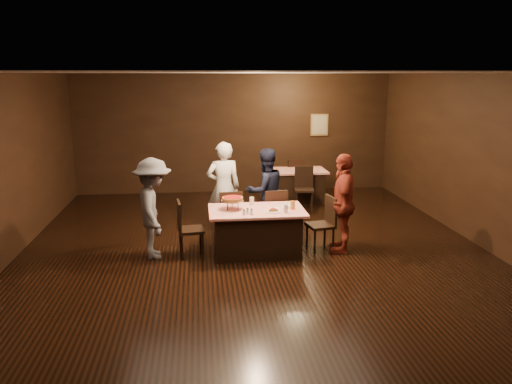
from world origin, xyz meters
TOP-DOWN VIEW (x-y plane):
  - room at (0.00, 0.01)m, footprint 10.00×10.04m
  - main_table at (0.02, 0.32)m, footprint 1.60×1.00m
  - back_table at (1.42, 3.73)m, footprint 1.30×0.90m
  - chair_far_left at (-0.38, 1.07)m, footprint 0.45×0.45m
  - chair_far_right at (0.42, 1.07)m, footprint 0.47×0.47m
  - chair_end_left at (-1.08, 0.32)m, footprint 0.47×0.47m
  - chair_end_right at (1.12, 0.32)m, footprint 0.49×0.49m
  - chair_back_near at (1.42, 3.03)m, footprint 0.47×0.47m
  - chair_back_far at (1.42, 4.33)m, footprint 0.48×0.48m
  - diner_white_jacket at (-0.47, 1.55)m, footprint 0.68×0.48m
  - diner_navy_hoodie at (0.32, 1.45)m, footprint 0.97×0.87m
  - diner_grey_knit at (-1.68, 0.35)m, footprint 0.76×1.15m
  - diner_red_shirt at (1.49, 0.26)m, footprint 0.67×1.07m
  - pizza_stand at (-0.38, 0.37)m, footprint 0.38×0.38m
  - plate_with_slice at (0.27, 0.14)m, footprint 0.25×0.25m
  - plate_empty at (0.57, 0.47)m, footprint 0.25×0.25m
  - glass_front_right at (0.47, 0.07)m, footprint 0.08×0.08m
  - glass_amber at (0.62, 0.27)m, footprint 0.08×0.08m
  - glass_back at (-0.03, 0.62)m, footprint 0.08×0.08m
  - condiments at (-0.16, 0.04)m, footprint 0.17×0.10m
  - napkin_center at (0.32, 0.32)m, footprint 0.19×0.19m
  - napkin_left at (-0.13, 0.27)m, footprint 0.21×0.21m

SIDE VIEW (x-z plane):
  - main_table at x=0.02m, z-range 0.00..0.77m
  - back_table at x=1.42m, z-range 0.00..0.77m
  - chair_far_left at x=-0.38m, z-range 0.00..0.95m
  - chair_far_right at x=0.42m, z-range 0.00..0.95m
  - chair_end_left at x=-1.08m, z-range 0.00..0.95m
  - chair_end_right at x=1.12m, z-range 0.00..0.95m
  - chair_back_near at x=1.42m, z-range 0.00..0.95m
  - chair_back_far at x=1.42m, z-range 0.00..0.95m
  - napkin_center at x=0.32m, z-range 0.77..0.78m
  - napkin_left at x=-0.13m, z-range 0.77..0.78m
  - plate_empty at x=0.57m, z-range 0.77..0.78m
  - plate_with_slice at x=0.27m, z-range 0.76..0.83m
  - diner_navy_hoodie at x=0.32m, z-range 0.00..1.63m
  - condiments at x=-0.16m, z-range 0.77..0.87m
  - diner_grey_knit at x=-1.68m, z-range 0.00..1.67m
  - glass_front_right at x=0.47m, z-range 0.77..0.91m
  - glass_amber at x=0.62m, z-range 0.77..0.91m
  - glass_back at x=-0.03m, z-range 0.77..0.91m
  - diner_red_shirt at x=1.49m, z-range 0.00..1.70m
  - diner_white_jacket at x=-0.47m, z-range 0.00..1.76m
  - pizza_stand at x=-0.38m, z-range 0.84..1.06m
  - room at x=0.00m, z-range 0.63..3.65m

